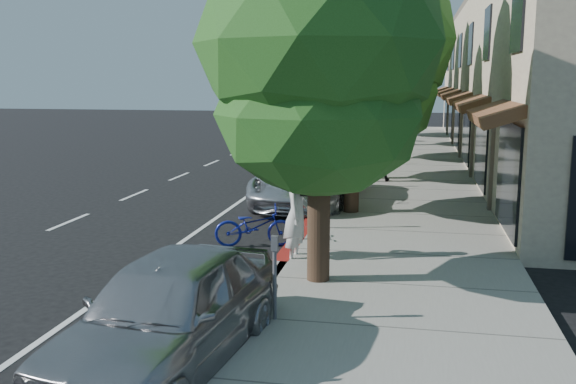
% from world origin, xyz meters
% --- Properties ---
extents(ground, '(120.00, 120.00, 0.00)m').
position_xyz_m(ground, '(0.00, 0.00, 0.00)').
color(ground, black).
rests_on(ground, ground).
extents(sidewalk, '(4.60, 56.00, 0.15)m').
position_xyz_m(sidewalk, '(2.30, 8.00, 0.07)').
color(sidewalk, gray).
rests_on(sidewalk, ground).
extents(curb, '(0.30, 56.00, 0.15)m').
position_xyz_m(curb, '(0.00, 8.00, 0.07)').
color(curb, '#9E998E').
rests_on(curb, ground).
extents(curb_red_segment, '(0.32, 4.00, 0.15)m').
position_xyz_m(curb_red_segment, '(0.00, 1.00, 0.07)').
color(curb_red_segment, maroon).
rests_on(curb_red_segment, ground).
extents(street_tree_0, '(4.21, 4.21, 6.71)m').
position_xyz_m(street_tree_0, '(0.90, -2.00, 4.11)').
color(street_tree_0, black).
rests_on(street_tree_0, ground).
extents(street_tree_1, '(5.25, 5.25, 7.51)m').
position_xyz_m(street_tree_1, '(0.90, 4.00, 4.49)').
color(street_tree_1, black).
rests_on(street_tree_1, ground).
extents(street_tree_2, '(4.71, 4.71, 6.71)m').
position_xyz_m(street_tree_2, '(0.90, 10.00, 4.01)').
color(street_tree_2, black).
rests_on(street_tree_2, ground).
extents(street_tree_3, '(5.70, 5.70, 7.90)m').
position_xyz_m(street_tree_3, '(0.90, 16.00, 4.69)').
color(street_tree_3, black).
rests_on(street_tree_3, ground).
extents(street_tree_4, '(4.63, 4.63, 7.90)m').
position_xyz_m(street_tree_4, '(0.90, 22.00, 4.92)').
color(street_tree_4, black).
rests_on(street_tree_4, ground).
extents(street_tree_5, '(5.28, 5.28, 7.19)m').
position_xyz_m(street_tree_5, '(0.90, 28.00, 4.24)').
color(street_tree_5, black).
rests_on(street_tree_5, ground).
extents(cyclist, '(0.50, 0.75, 2.03)m').
position_xyz_m(cyclist, '(0.25, -0.59, 1.02)').
color(cyclist, silver).
rests_on(cyclist, ground).
extents(bicycle, '(1.85, 1.04, 0.92)m').
position_xyz_m(bicycle, '(-0.89, 0.55, 0.46)').
color(bicycle, navy).
rests_on(bicycle, ground).
extents(silver_suv, '(2.91, 5.66, 1.53)m').
position_xyz_m(silver_suv, '(-0.50, 5.50, 0.76)').
color(silver_suv, silver).
rests_on(silver_suv, ground).
extents(dark_sedan, '(1.82, 4.80, 1.56)m').
position_xyz_m(dark_sedan, '(-1.86, 12.27, 0.78)').
color(dark_sedan, black).
rests_on(dark_sedan, ground).
extents(white_pickup, '(3.20, 6.60, 1.85)m').
position_xyz_m(white_pickup, '(-0.97, 21.00, 0.93)').
color(white_pickup, white).
rests_on(white_pickup, ground).
extents(dark_suv_far, '(2.28, 4.63, 1.52)m').
position_xyz_m(dark_suv_far, '(-0.50, 25.99, 0.76)').
color(dark_suv_far, black).
rests_on(dark_suv_far, ground).
extents(near_car_a, '(2.25, 4.55, 1.49)m').
position_xyz_m(near_car_a, '(-0.50, -5.50, 0.75)').
color(near_car_a, '#A6A6AA').
rests_on(near_car_a, ground).
extents(pedestrian, '(0.98, 0.82, 1.80)m').
position_xyz_m(pedestrian, '(1.27, 9.45, 1.05)').
color(pedestrian, black).
rests_on(pedestrian, sidewalk).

